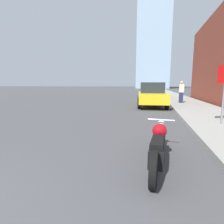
# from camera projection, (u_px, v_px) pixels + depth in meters

# --- Properties ---
(sidewalk) EXTENTS (2.97, 240.00, 0.15)m
(sidewalk) POSITION_uv_depth(u_px,v_px,m) (165.00, 92.00, 38.17)
(sidewalk) COLOR gray
(sidewalk) RESTS_ON ground_plane
(motorcycle) EXTENTS (0.62, 2.42, 0.74)m
(motorcycle) POSITION_uv_depth(u_px,v_px,m) (158.00, 145.00, 3.48)
(motorcycle) COLOR black
(motorcycle) RESTS_ON ground_plane
(parked_car_yellow) EXTENTS (2.21, 4.57, 1.71)m
(parked_car_yellow) POSITION_uv_depth(u_px,v_px,m) (151.00, 95.00, 12.43)
(parked_car_yellow) COLOR gold
(parked_car_yellow) RESTS_ON ground_plane
(parked_car_green) EXTENTS (1.98, 4.34, 1.62)m
(parked_car_green) POSITION_uv_depth(u_px,v_px,m) (155.00, 90.00, 23.70)
(parked_car_green) COLOR #1E6B33
(parked_car_green) RESTS_ON ground_plane
(pedestrian) EXTENTS (0.36, 0.24, 1.70)m
(pedestrian) POSITION_uv_depth(u_px,v_px,m) (181.00, 92.00, 13.68)
(pedestrian) COLOR #1E2347
(pedestrian) RESTS_ON sidewalk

